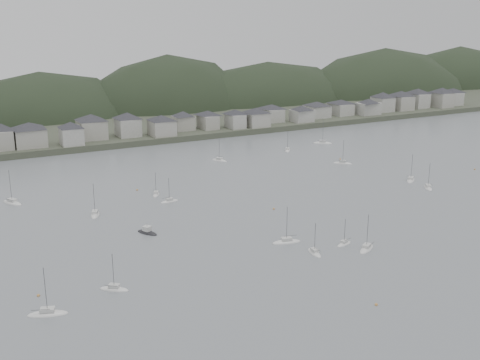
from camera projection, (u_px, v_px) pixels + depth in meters
ground at (388, 279)px, 136.49m from camera, size 900.00×900.00×0.00m
far_shore_land at (87, 109)px, 386.59m from camera, size 900.00×250.00×3.00m
forested_ridge at (105, 133)px, 370.49m from camera, size 851.55×103.94×102.57m
waterfront_town at (228, 117)px, 312.82m from camera, size 451.48×28.46×12.92m
sailboat_lead at (12, 203)px, 192.63m from camera, size 6.94×9.38×12.43m
moored_fleet at (250, 217)px, 179.00m from camera, size 250.72×160.99×12.72m
motor_launch_far at (147, 232)px, 165.62m from camera, size 5.63×7.45×3.71m
mooring_buoys at (266, 212)px, 183.15m from camera, size 182.28×131.23×0.70m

